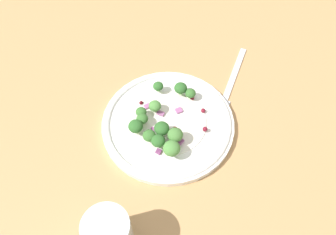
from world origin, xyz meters
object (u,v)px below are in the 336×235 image
(broccoli_floret_2, at_px, (149,136))
(water_glass, at_px, (109,235))
(broccoli_floret_0, at_px, (158,141))
(broccoli_floret_1, at_px, (162,129))
(plate, at_px, (168,123))
(fork, at_px, (231,83))

(broccoli_floret_2, height_order, water_glass, water_glass)
(broccoli_floret_0, xyz_separation_m, broccoli_floret_2, (-0.00, -0.02, -0.00))
(broccoli_floret_0, bearing_deg, broccoli_floret_1, -160.36)
(plate, height_order, fork, plate)
(broccoli_floret_0, bearing_deg, plate, -164.23)
(broccoli_floret_2, bearing_deg, broccoli_floret_1, 154.46)
(broccoli_floret_1, bearing_deg, broccoli_floret_2, -25.54)
(fork, bearing_deg, broccoli_floret_2, -14.89)
(fork, bearing_deg, broccoli_floret_1, -13.48)
(plate, xyz_separation_m, fork, (-0.15, 0.05, -0.01))
(plate, relative_size, water_glass, 2.83)
(broccoli_floret_0, distance_m, broccoli_floret_1, 0.02)
(broccoli_floret_1, relative_size, fork, 0.15)
(broccoli_floret_0, distance_m, water_glass, 0.18)
(broccoli_floret_0, height_order, water_glass, water_glass)
(water_glass, bearing_deg, fork, 179.63)
(plate, relative_size, fork, 1.33)
(broccoli_floret_1, distance_m, broccoli_floret_2, 0.03)
(fork, xyz_separation_m, water_glass, (0.38, -0.00, 0.04))
(broccoli_floret_0, height_order, broccoli_floret_2, broccoli_floret_0)
(broccoli_floret_0, bearing_deg, water_glass, 11.00)
(plate, bearing_deg, fork, 161.75)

